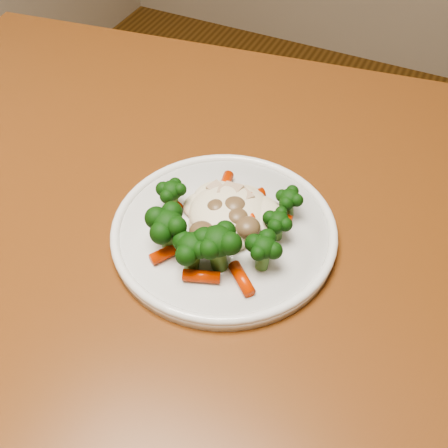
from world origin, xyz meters
name	(u,v)px	position (x,y,z in m)	size (l,w,h in m)	color
dining_table	(313,340)	(-0.12, -0.25, 0.66)	(1.35, 1.00, 0.75)	brown
plate	(224,233)	(-0.24, -0.23, 0.76)	(0.24, 0.24, 0.01)	white
meal	(222,224)	(-0.24, -0.24, 0.78)	(0.16, 0.16, 0.05)	#FEEFCB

